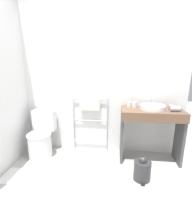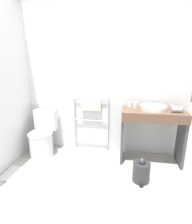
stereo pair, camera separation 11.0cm
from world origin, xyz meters
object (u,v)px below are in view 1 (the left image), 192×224
hair_dryer (175,108)px  cup_near_edge (134,105)px  toilet (41,138)px  towel_radiator (90,113)px  cup_near_wall (129,104)px  trash_bin (142,170)px  sink_basin (153,107)px

hair_dryer → cup_near_edge: bearing=164.2°
cup_near_edge → toilet: bearing=-173.9°
cup_near_edge → hair_dryer: 0.60m
towel_radiator → hair_dryer: size_ratio=5.30×
cup_near_wall → trash_bin: 1.03m
cup_near_edge → hair_dryer: size_ratio=0.45×
towel_radiator → cup_near_wall: 0.68m
cup_near_edge → hair_dryer: cup_near_edge is taller
toilet → cup_near_edge: 1.64m
cup_near_edge → sink_basin: bearing=-18.8°
towel_radiator → cup_near_edge: towel_radiator is taller
toilet → cup_near_wall: cup_near_wall is taller
cup_near_edge → hair_dryer: bearing=-15.8°
toilet → sink_basin: sink_basin is taller
sink_basin → hair_dryer: bearing=-13.1°
toilet → trash_bin: (1.61, -0.48, -0.16)m
toilet → towel_radiator: 0.93m
hair_dryer → cup_near_wall: bearing=162.6°
sink_basin → cup_near_wall: (-0.34, 0.13, 0.01)m
sink_basin → hair_dryer: (0.31, -0.07, 0.01)m
towel_radiator → trash_bin: (0.82, -0.75, -0.56)m
sink_basin → trash_bin: bearing=-107.6°
cup_near_wall → trash_bin: cup_near_wall is taller
cup_near_wall → toilet: bearing=-171.9°
toilet → sink_basin: (1.79, 0.07, 0.58)m
toilet → cup_near_edge: bearing=6.1°
sink_basin → cup_near_edge: 0.28m
toilet → hair_dryer: 2.18m
sink_basin → cup_near_edge: size_ratio=4.54×
toilet → cup_near_wall: size_ratio=9.08×
trash_bin → hair_dryer: bearing=44.8°
trash_bin → cup_near_wall: bearing=103.9°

